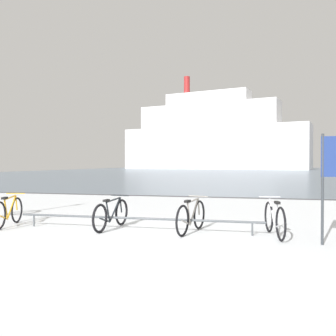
% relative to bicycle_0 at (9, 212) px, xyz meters
% --- Properties ---
extents(ground, '(80.00, 132.00, 0.08)m').
position_rel_bicycle_0_xyz_m(ground, '(3.49, 52.56, -0.39)').
color(ground, silver).
extents(bike_rack, '(5.68, 0.18, 0.31)m').
position_rel_bicycle_0_xyz_m(bike_rack, '(3.17, 0.16, -0.07)').
color(bike_rack, '#4C5156').
rests_on(bike_rack, ground).
extents(bicycle_0, '(0.55, 1.59, 0.76)m').
position_rel_bicycle_0_xyz_m(bicycle_0, '(0.00, 0.00, 0.00)').
color(bicycle_0, black).
rests_on(bicycle_0, ground).
extents(bicycle_1, '(0.46, 1.70, 0.74)m').
position_rel_bicycle_0_xyz_m(bicycle_1, '(2.55, 0.25, -0.01)').
color(bicycle_1, black).
rests_on(bicycle_1, ground).
extents(bicycle_2, '(0.49, 1.62, 0.77)m').
position_rel_bicycle_0_xyz_m(bicycle_2, '(4.42, 0.25, 0.00)').
color(bicycle_2, black).
rests_on(bicycle_2, ground).
extents(bicycle_3, '(0.51, 1.61, 0.79)m').
position_rel_bicycle_0_xyz_m(bicycle_3, '(6.17, 0.27, 0.01)').
color(bicycle_3, black).
rests_on(bicycle_3, ground).
extents(ferry_ship, '(45.90, 17.83, 23.18)m').
position_rel_bicycle_0_xyz_m(ferry_ship, '(-6.04, 82.63, 7.42)').
color(ferry_ship, white).
rests_on(ferry_ship, ground).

